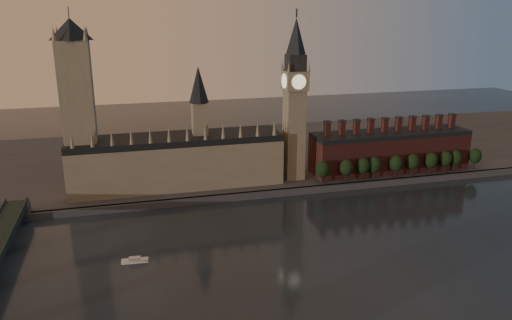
{
  "coord_description": "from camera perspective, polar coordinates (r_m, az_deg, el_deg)",
  "views": [
    {
      "loc": [
        -94.84,
        -185.27,
        108.61
      ],
      "look_at": [
        -30.14,
        55.0,
        35.0
      ],
      "focal_mm": 35.0,
      "sensor_mm": 36.0,
      "label": 1
    }
  ],
  "objects": [
    {
      "name": "embankment_tree_6",
      "position": [
        354.92,
        19.38,
        -0.03
      ],
      "size": [
        8.6,
        8.6,
        14.88
      ],
      "color": "black",
      "rests_on": "north_bank"
    },
    {
      "name": "ground",
      "position": [
        234.77,
        10.87,
        -11.4
      ],
      "size": [
        900.0,
        900.0,
        0.0
      ],
      "primitive_type": "plane",
      "color": "black",
      "rests_on": "ground"
    },
    {
      "name": "river_boat",
      "position": [
        236.9,
        -13.68,
        -11.07
      ],
      "size": [
        12.15,
        4.24,
        2.39
      ],
      "rotation": [
        0.0,
        0.0,
        -0.07
      ],
      "color": "silver",
      "rests_on": "ground"
    },
    {
      "name": "embankment_tree_3",
      "position": [
        333.9,
        13.38,
        -0.54
      ],
      "size": [
        8.6,
        8.6,
        14.88
      ],
      "color": "black",
      "rests_on": "north_bank"
    },
    {
      "name": "embankment_tree_9",
      "position": [
        376.75,
        23.75,
        0.43
      ],
      "size": [
        8.6,
        8.6,
        14.88
      ],
      "color": "black",
      "rests_on": "north_bank"
    },
    {
      "name": "palace_of_westminster",
      "position": [
        314.01,
        -8.92,
        0.19
      ],
      "size": [
        130.0,
        30.3,
        74.0
      ],
      "color": "gray",
      "rests_on": "north_bank"
    },
    {
      "name": "embankment_tree_7",
      "position": [
        361.78,
        20.83,
        0.13
      ],
      "size": [
        8.6,
        8.6,
        14.88
      ],
      "color": "black",
      "rests_on": "north_bank"
    },
    {
      "name": "embankment_tree_5",
      "position": [
        347.85,
        17.47,
        -0.17
      ],
      "size": [
        8.6,
        8.6,
        14.88
      ],
      "color": "black",
      "rests_on": "north_bank"
    },
    {
      "name": "embankment_tree_4",
      "position": [
        340.44,
        15.69,
        -0.38
      ],
      "size": [
        8.6,
        8.6,
        14.88
      ],
      "color": "black",
      "rests_on": "north_bank"
    },
    {
      "name": "embankment_tree_2",
      "position": [
        330.11,
        12.13,
        -0.65
      ],
      "size": [
        8.6,
        8.6,
        14.88
      ],
      "color": "black",
      "rests_on": "north_bank"
    },
    {
      "name": "north_bank",
      "position": [
        390.33,
        -0.43,
        0.63
      ],
      "size": [
        900.0,
        182.0,
        4.0
      ],
      "color": "#414246",
      "rests_on": "ground"
    },
    {
      "name": "embankment_tree_1",
      "position": [
        324.11,
        10.28,
        -0.86
      ],
      "size": [
        8.6,
        8.6,
        14.88
      ],
      "color": "black",
      "rests_on": "north_bank"
    },
    {
      "name": "embankment_tree_8",
      "position": [
        366.78,
        21.81,
        0.24
      ],
      "size": [
        8.6,
        8.6,
        14.88
      ],
      "color": "black",
      "rests_on": "north_bank"
    },
    {
      "name": "victoria_tower",
      "position": [
        305.37,
        -19.71,
        6.19
      ],
      "size": [
        24.0,
        24.0,
        108.0
      ],
      "color": "gray",
      "rests_on": "north_bank"
    },
    {
      "name": "embankment_tree_0",
      "position": [
        317.94,
        7.61,
        -1.08
      ],
      "size": [
        8.6,
        8.6,
        14.88
      ],
      "color": "black",
      "rests_on": "north_bank"
    },
    {
      "name": "chimney_block",
      "position": [
        354.96,
        15.03,
        1.08
      ],
      "size": [
        110.0,
        25.0,
        37.0
      ],
      "color": "#5D2623",
      "rests_on": "north_bank"
    },
    {
      "name": "big_ben",
      "position": [
        317.58,
        4.45,
        7.05
      ],
      "size": [
        15.0,
        15.0,
        107.0
      ],
      "color": "gray",
      "rests_on": "north_bank"
    }
  ]
}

